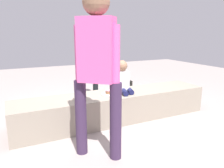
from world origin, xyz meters
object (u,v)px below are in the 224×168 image
Objects in this scene: water_bottle_near_gift at (142,98)px; cake_box_white at (27,118)px; gift_bag at (79,102)px; adult_standing at (97,61)px; cake_plate at (109,93)px; child_seated at (123,79)px; party_cup_red at (144,93)px; handbag_black_leather at (126,86)px.

water_bottle_near_gift is 0.77× the size of cake_box_white.
adult_standing is at bearing -98.98° from gift_bag.
child_seated is at bearing 2.60° from cake_plate.
cake_plate is 0.98× the size of water_bottle_near_gift.
cake_plate is at bearing -143.57° from party_cup_red.
water_bottle_near_gift is at bearing -129.03° from party_cup_red.
party_cup_red is at bearing 36.43° from cake_plate.
adult_standing reaches higher than gift_bag.
child_seated reaches higher than gift_bag.
water_bottle_near_gift is 0.65× the size of handbag_black_leather.
party_cup_red is (1.26, 0.93, -0.38)m from cake_plate.
adult_standing is 5.72× the size of cake_box_white.
gift_bag is at bearing 7.12° from cake_box_white.
cake_box_white is at bearing 154.98° from cake_plate.
party_cup_red is (1.54, 0.31, -0.10)m from gift_bag.
cake_box_white is at bearing 179.81° from water_bottle_near_gift.
party_cup_red is 2.40m from cake_box_white.
party_cup_red is at bearing -63.94° from handbag_black_leather.
gift_bag reaches higher than party_cup_red.
cake_plate reaches higher than handbag_black_leather.
gift_bag is at bearing 81.02° from adult_standing.
gift_bag is 0.99× the size of handbag_black_leather.
water_bottle_near_gift is 0.86m from handbag_black_leather.
child_seated reaches higher than cake_plate.
adult_standing is 2.14m from water_bottle_near_gift.
cake_plate is 1.10m from water_bottle_near_gift.
adult_standing is at bearing -65.18° from cake_box_white.
cake_plate is 1.28m from cake_box_white.
gift_bag is (0.22, 1.42, -0.87)m from adult_standing.
child_seated is 1.55m from cake_box_white.
adult_standing is 2.65m from party_cup_red.
cake_plate reaches higher than gift_bag.
adult_standing is 4.82× the size of handbag_black_leather.
cake_plate is (0.50, 0.80, -0.59)m from adult_standing.
party_cup_red is at bearing 44.44° from adult_standing.
cake_plate is at bearing -150.95° from water_bottle_near_gift.
adult_standing is (-0.73, -0.81, 0.39)m from child_seated.
water_bottle_near_gift is 2.03m from cake_box_white.
water_bottle_near_gift is at bearing 36.04° from child_seated.
adult_standing is 4.87× the size of gift_bag.
adult_standing is 7.57× the size of cake_plate.
gift_bag is (-0.51, 0.61, -0.47)m from child_seated.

